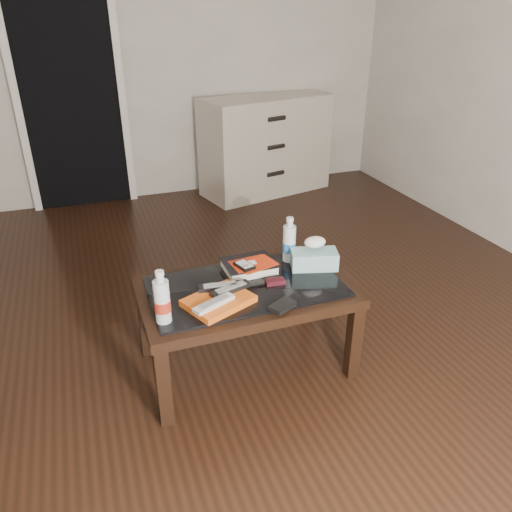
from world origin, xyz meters
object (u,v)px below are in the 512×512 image
Objects in this scene: water_bottle_left at (162,297)px; tissue_box at (314,259)px; dresser at (266,145)px; water_bottle_right at (289,239)px; coffee_table at (246,297)px; textbook at (249,266)px.

water_bottle_left is 1.03× the size of tissue_box.
dresser reaches higher than water_bottle_right.
water_bottle_left is (-1.45, -2.61, 0.13)m from dresser.
tissue_box is at bearing -53.50° from water_bottle_right.
water_bottle_left is 1.00× the size of water_bottle_right.
water_bottle_right is (0.30, 0.17, 0.18)m from coffee_table.
dresser reaches higher than tissue_box.
water_bottle_left is at bearing -148.43° from tissue_box.
dresser is 5.58× the size of tissue_box.
water_bottle_right is at bearing 8.11° from textbook.
dresser is 5.39× the size of water_bottle_right.
water_bottle_right is (-0.74, -2.27, 0.13)m from dresser.
coffee_table is 0.39m from water_bottle_right.
water_bottle_left is (-0.48, -0.30, 0.10)m from textbook.
water_bottle_right is at bearing 30.18° from coffee_table.
water_bottle_left reaches higher than textbook.
textbook is at bearing 31.81° from water_bottle_left.
dresser is 2.50m from textbook.
water_bottle_right is 1.03× the size of tissue_box.
dresser is at bearing 71.98° from water_bottle_right.
coffee_table is at bearing -149.82° from water_bottle_right.
dresser is at bearing 91.06° from tissue_box.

